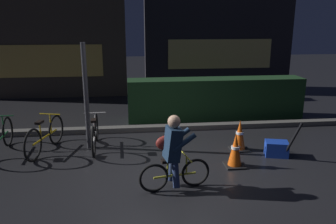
# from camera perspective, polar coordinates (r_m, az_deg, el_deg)

# --- Properties ---
(ground_plane) EXTENTS (40.00, 40.00, 0.00)m
(ground_plane) POSITION_cam_1_polar(r_m,az_deg,el_deg) (6.40, -1.19, -9.27)
(ground_plane) COLOR black
(sidewalk_curb) EXTENTS (12.00, 0.24, 0.12)m
(sidewalk_curb) POSITION_cam_1_polar(r_m,az_deg,el_deg) (8.43, -2.57, -2.71)
(sidewalk_curb) COLOR #56544F
(sidewalk_curb) RESTS_ON ground
(hedge_row) EXTENTS (4.80, 0.70, 1.12)m
(hedge_row) POSITION_cam_1_polar(r_m,az_deg,el_deg) (9.43, 7.99, 2.25)
(hedge_row) COLOR #19381C
(hedge_row) RESTS_ON ground
(storefront_left) EXTENTS (5.43, 0.54, 3.69)m
(storefront_left) POSITION_cam_1_polar(r_m,az_deg,el_deg) (12.65, -19.72, 10.65)
(storefront_left) COLOR #42382D
(storefront_left) RESTS_ON ground
(storefront_right) EXTENTS (5.69, 0.54, 4.16)m
(storefront_right) POSITION_cam_1_polar(r_m,az_deg,el_deg) (13.46, 8.56, 12.57)
(storefront_right) COLOR #262328
(storefront_right) RESTS_ON ground
(street_post) EXTENTS (0.10, 0.10, 2.22)m
(street_post) POSITION_cam_1_polar(r_m,az_deg,el_deg) (7.23, -13.59, 2.48)
(street_post) COLOR #2D2D33
(street_post) RESTS_ON ground
(parked_bike_leftmost) EXTENTS (0.46, 1.62, 0.75)m
(parked_bike_leftmost) POSITION_cam_1_polar(r_m,az_deg,el_deg) (7.66, -26.36, -3.99)
(parked_bike_leftmost) COLOR black
(parked_bike_leftmost) RESTS_ON ground
(parked_bike_left_mid) EXTENTS (0.52, 1.59, 0.75)m
(parked_bike_left_mid) POSITION_cam_1_polar(r_m,az_deg,el_deg) (7.43, -19.92, -3.85)
(parked_bike_left_mid) COLOR black
(parked_bike_left_mid) RESTS_ON ground
(parked_bike_center_left) EXTENTS (0.46, 1.59, 0.73)m
(parked_bike_center_left) POSITION_cam_1_polar(r_m,az_deg,el_deg) (7.33, -12.16, -3.59)
(parked_bike_center_left) COLOR black
(parked_bike_center_left) RESTS_ON ground
(traffic_cone_near) EXTENTS (0.36, 0.36, 0.65)m
(traffic_cone_near) POSITION_cam_1_polar(r_m,az_deg,el_deg) (6.45, 11.24, -6.34)
(traffic_cone_near) COLOR black
(traffic_cone_near) RESTS_ON ground
(traffic_cone_far) EXTENTS (0.36, 0.36, 0.66)m
(traffic_cone_far) POSITION_cam_1_polar(r_m,az_deg,el_deg) (7.26, 11.94, -3.88)
(traffic_cone_far) COLOR black
(traffic_cone_far) RESTS_ON ground
(blue_crate) EXTENTS (0.51, 0.42, 0.30)m
(blue_crate) POSITION_cam_1_polar(r_m,az_deg,el_deg) (7.20, 17.76, -5.89)
(blue_crate) COLOR #193DB7
(blue_crate) RESTS_ON ground
(cyclist) EXTENTS (1.18, 0.50, 1.25)m
(cyclist) POSITION_cam_1_polar(r_m,az_deg,el_deg) (5.40, 0.85, -6.80)
(cyclist) COLOR black
(cyclist) RESTS_ON ground
(closed_umbrella) EXTENTS (0.26, 0.32, 0.81)m
(closed_umbrella) POSITION_cam_1_polar(r_m,az_deg,el_deg) (6.98, 20.15, -4.54)
(closed_umbrella) COLOR black
(closed_umbrella) RESTS_ON ground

